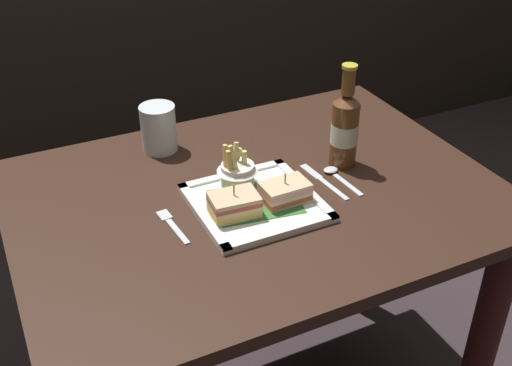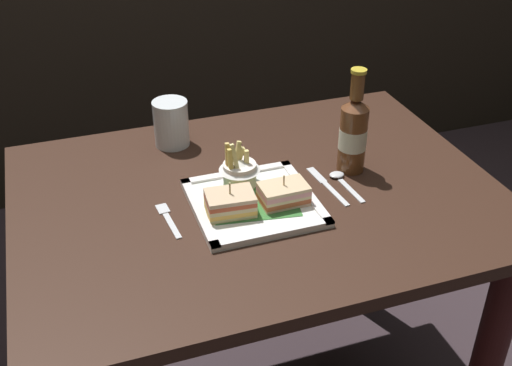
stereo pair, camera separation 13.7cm
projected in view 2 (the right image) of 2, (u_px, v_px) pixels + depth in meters
dining_table at (258, 244)px, 1.49m from camera, size 1.07×0.79×0.73m
square_plate at (254, 203)px, 1.36m from camera, size 0.26×0.26×0.02m
sandwich_half_left at (230, 203)px, 1.31m from camera, size 0.11×0.08×0.07m
sandwich_half_right at (284, 194)px, 1.35m from camera, size 0.10×0.07×0.07m
fries_cup at (239, 170)px, 1.40m from camera, size 0.09×0.09×0.11m
beer_bottle at (353, 132)px, 1.44m from camera, size 0.06×0.06×0.25m
water_glass at (171, 126)px, 1.57m from camera, size 0.09×0.09×0.12m
fork at (168, 219)px, 1.32m from camera, size 0.03×0.13×0.00m
knife at (326, 184)px, 1.44m from camera, size 0.03×0.17×0.00m
spoon at (340, 179)px, 1.45m from camera, size 0.04×0.13×0.01m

